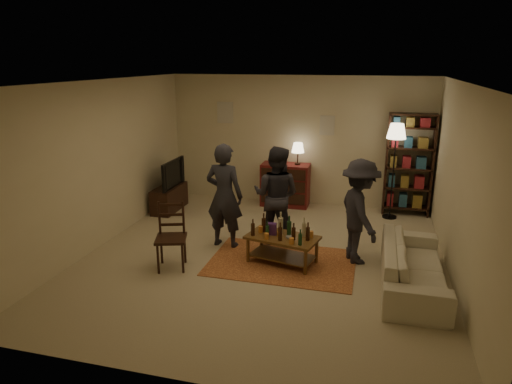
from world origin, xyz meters
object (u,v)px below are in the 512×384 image
(tv_stand, at_px, (169,192))
(person_by_sofa, at_px, (359,212))
(dresser, at_px, (286,184))
(person_right, at_px, (276,196))
(coffee_table, at_px, (282,239))
(floor_lamp, at_px, (396,138))
(dining_chair, at_px, (171,233))
(bookshelf, at_px, (409,164))
(sofa, at_px, (413,266))
(person_left, at_px, (224,196))

(tv_stand, relative_size, person_by_sofa, 0.66)
(dresser, xyz_separation_m, person_right, (0.24, -2.06, 0.35))
(coffee_table, bearing_deg, person_by_sofa, 18.07)
(coffee_table, xyz_separation_m, person_by_sofa, (1.10, 0.36, 0.41))
(floor_lamp, bearing_deg, dining_chair, -135.78)
(dining_chair, distance_m, person_by_sofa, 2.83)
(bookshelf, xyz_separation_m, person_by_sofa, (-0.82, -2.54, -0.23))
(coffee_table, height_order, person_by_sofa, person_by_sofa)
(tv_stand, bearing_deg, floor_lamp, 8.54)
(dining_chair, xyz_separation_m, sofa, (3.45, 0.26, -0.23))
(bookshelf, height_order, sofa, bookshelf)
(floor_lamp, height_order, sofa, floor_lamp)
(coffee_table, xyz_separation_m, person_left, (-1.06, 0.43, 0.48))
(person_right, distance_m, person_by_sofa, 1.44)
(sofa, xyz_separation_m, person_right, (-2.15, 1.05, 0.53))
(sofa, distance_m, person_right, 2.45)
(floor_lamp, xyz_separation_m, person_by_sofa, (-0.53, -2.22, -0.78))
(coffee_table, height_order, bookshelf, bookshelf)
(tv_stand, relative_size, person_left, 0.61)
(sofa, bearing_deg, person_right, 63.91)
(person_left, bearing_deg, sofa, 172.28)
(dining_chair, height_order, person_by_sofa, person_by_sofa)
(dining_chair, relative_size, dresser, 0.74)
(person_left, relative_size, person_right, 1.04)
(sofa, bearing_deg, coffee_table, 81.56)
(person_by_sofa, bearing_deg, person_left, 64.71)
(dresser, relative_size, sofa, 0.65)
(tv_stand, xyz_separation_m, bookshelf, (4.69, 0.98, 0.65))
(dining_chair, bearing_deg, tv_stand, 97.70)
(person_by_sofa, bearing_deg, bookshelf, -41.42)
(dining_chair, relative_size, floor_lamp, 0.55)
(person_left, bearing_deg, tv_stand, -35.40)
(bookshelf, bearing_deg, person_by_sofa, -107.93)
(tv_stand, distance_m, person_right, 2.78)
(dining_chair, height_order, dresser, dresser)
(dresser, relative_size, floor_lamp, 0.73)
(floor_lamp, bearing_deg, person_right, -136.51)
(sofa, height_order, person_left, person_left)
(coffee_table, bearing_deg, bookshelf, 56.43)
(person_left, xyz_separation_m, person_by_sofa, (2.16, -0.07, -0.06))
(coffee_table, relative_size, person_by_sofa, 0.72)
(coffee_table, height_order, floor_lamp, floor_lamp)
(person_left, distance_m, person_by_sofa, 2.16)
(person_left, xyz_separation_m, person_right, (0.79, 0.35, -0.04))
(bookshelf, relative_size, person_right, 1.21)
(floor_lamp, bearing_deg, person_by_sofa, -103.42)
(tv_stand, height_order, dresser, dresser)
(dresser, bearing_deg, floor_lamp, -6.73)
(dresser, distance_m, sofa, 3.93)
(dresser, xyz_separation_m, floor_lamp, (2.15, -0.25, 1.11))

